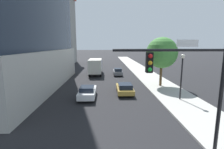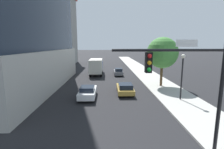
# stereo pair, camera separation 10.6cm
# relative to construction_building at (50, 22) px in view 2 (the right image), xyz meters

# --- Properties ---
(sidewalk) EXTENTS (4.79, 120.00, 0.15)m
(sidewalk) POSITION_rel_construction_building_xyz_m (26.14, -30.72, -13.23)
(sidewalk) COLOR #B2AFA8
(sidewalk) RESTS_ON ground
(construction_building) EXTENTS (15.56, 13.18, 31.05)m
(construction_building) POSITION_rel_construction_building_xyz_m (0.00, 0.00, 0.00)
(construction_building) COLOR gray
(construction_building) RESTS_ON ground
(traffic_light_pole) EXTENTS (5.95, 0.48, 6.23)m
(traffic_light_pole) POSITION_rel_construction_building_xyz_m (22.30, -47.37, -8.84)
(traffic_light_pole) COLOR black
(traffic_light_pole) RESTS_ON sidewalk
(street_lamp) EXTENTS (0.44, 0.44, 4.98)m
(street_lamp) POSITION_rel_construction_building_xyz_m (26.15, -38.06, -9.82)
(street_lamp) COLOR black
(street_lamp) RESTS_ON sidewalk
(street_tree) EXTENTS (4.45, 4.45, 7.06)m
(street_tree) POSITION_rel_construction_building_xyz_m (25.98, -31.65, -8.34)
(street_tree) COLOR brown
(street_tree) RESTS_ON sidewalk
(car_gold) EXTENTS (1.95, 4.38, 1.37)m
(car_gold) POSITION_rel_construction_building_xyz_m (20.28, -35.22, -12.61)
(car_gold) COLOR #AD8938
(car_gold) RESTS_ON ground
(car_gray) EXTENTS (1.72, 4.31, 1.47)m
(car_gray) POSITION_rel_construction_building_xyz_m (20.28, -21.95, -12.59)
(car_gray) COLOR slate
(car_gray) RESTS_ON ground
(car_white) EXTENTS (1.84, 4.37, 1.45)m
(car_white) POSITION_rel_construction_building_xyz_m (15.77, -36.86, -12.57)
(car_white) COLOR silver
(car_white) RESTS_ON ground
(box_truck) EXTENTS (2.47, 7.61, 3.27)m
(box_truck) POSITION_rel_construction_building_xyz_m (15.77, -21.24, -11.47)
(box_truck) COLOR #1E4799
(box_truck) RESTS_ON ground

